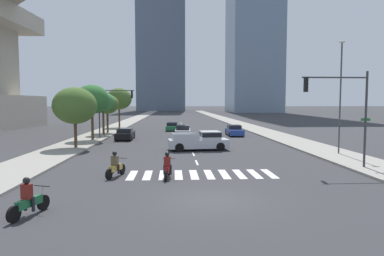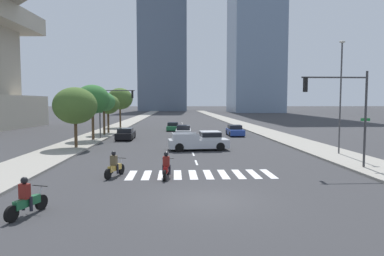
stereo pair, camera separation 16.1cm
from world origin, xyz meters
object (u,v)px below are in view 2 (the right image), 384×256
(sedan_black_1, at_px, (126,134))
(street_tree_second, at_px, (92,99))
(sedan_silver_0, at_px, (183,131))
(sedan_green_2, at_px, (173,127))
(motorcycle_trailing, at_px, (115,167))
(traffic_signal_far, at_px, (113,103))
(street_tree_nearest, at_px, (75,106))
(motorcycle_lead, at_px, (166,168))
(pickup_truck, at_px, (201,141))
(street_lamp_east, at_px, (341,90))
(street_tree_fifth, at_px, (120,99))
(street_tree_fourth, at_px, (108,104))
(street_tree_third, at_px, (104,102))
(motorcycle_third, at_px, (27,200))
(traffic_signal_near, at_px, (342,102))
(sedan_blue_3, at_px, (235,131))

(sedan_black_1, relative_size, street_tree_second, 0.76)
(sedan_silver_0, distance_m, sedan_green_2, 8.88)
(motorcycle_trailing, height_order, traffic_signal_far, traffic_signal_far)
(sedan_green_2, height_order, street_tree_nearest, street_tree_nearest)
(traffic_signal_far, bearing_deg, street_tree_second, -136.82)
(sedan_black_1, height_order, sedan_green_2, sedan_black_1)
(motorcycle_lead, xyz_separation_m, sedan_silver_0, (1.55, 23.78, 0.05))
(street_tree_nearest, bearing_deg, sedan_green_2, 66.38)
(pickup_truck, xyz_separation_m, sedan_silver_0, (-1.28, 12.60, -0.17))
(motorcycle_trailing, bearing_deg, street_tree_second, 36.36)
(street_lamp_east, height_order, street_tree_nearest, street_lamp_east)
(motorcycle_trailing, distance_m, street_tree_fifth, 38.17)
(sedan_green_2, xyz_separation_m, street_tree_fourth, (-8.76, -4.78, 3.43))
(sedan_black_1, height_order, street_tree_fifth, street_tree_fifth)
(motorcycle_lead, bearing_deg, sedan_black_1, 19.92)
(pickup_truck, xyz_separation_m, street_tree_third, (-11.39, 13.85, 3.50))
(motorcycle_third, relative_size, traffic_signal_far, 0.34)
(traffic_signal_far, bearing_deg, traffic_signal_near, -47.18)
(sedan_silver_0, height_order, street_tree_third, street_tree_third)
(motorcycle_lead, xyz_separation_m, motorcycle_third, (-5.03, -6.17, 0.00))
(sedan_blue_3, xyz_separation_m, street_tree_fourth, (-16.74, 3.57, 3.37))
(pickup_truck, height_order, sedan_black_1, pickup_truck)
(sedan_black_1, relative_size, street_tree_nearest, 0.83)
(traffic_signal_near, height_order, street_tree_third, traffic_signal_near)
(motorcycle_trailing, relative_size, traffic_signal_near, 0.34)
(pickup_truck, bearing_deg, sedan_black_1, 126.22)
(sedan_green_2, bearing_deg, motorcycle_lead, -177.72)
(sedan_black_1, distance_m, street_tree_second, 5.36)
(sedan_blue_3, bearing_deg, sedan_green_2, -135.95)
(motorcycle_third, height_order, sedan_green_2, motorcycle_third)
(pickup_truck, bearing_deg, motorcycle_third, -119.41)
(sedan_green_2, bearing_deg, sedan_blue_3, -133.69)
(street_tree_nearest, relative_size, street_tree_second, 0.91)
(traffic_signal_near, xyz_separation_m, street_tree_fifth, (-19.48, 36.09, 0.59))
(street_tree_fourth, bearing_deg, motorcycle_third, -84.07)
(motorcycle_third, height_order, street_lamp_east, street_lamp_east)
(motorcycle_third, bearing_deg, sedan_blue_3, -3.95)
(sedan_silver_0, distance_m, street_tree_fifth, 17.89)
(motorcycle_third, bearing_deg, street_tree_nearest, 30.23)
(motorcycle_trailing, relative_size, traffic_signal_far, 0.34)
(sedan_blue_3, xyz_separation_m, street_tree_nearest, (-16.74, -11.68, 3.32))
(motorcycle_third, xyz_separation_m, street_tree_third, (-3.53, 31.20, 3.72))
(motorcycle_trailing, relative_size, sedan_green_2, 0.46)
(sedan_green_2, height_order, street_lamp_east, street_lamp_east)
(street_lamp_east, xyz_separation_m, street_tree_second, (-22.19, 11.51, -0.66))
(sedan_blue_3, xyz_separation_m, street_tree_second, (-16.74, -5.13, 3.95))
(street_tree_third, bearing_deg, sedan_green_2, 40.68)
(street_tree_fourth, distance_m, street_tree_fifth, 10.19)
(motorcycle_lead, xyz_separation_m, sedan_green_2, (0.20, 32.56, -0.01))
(pickup_truck, distance_m, sedan_green_2, 21.55)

